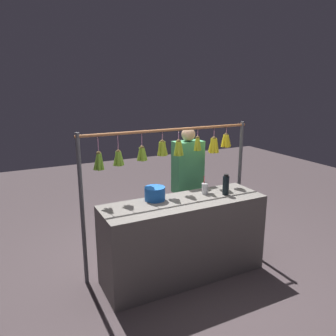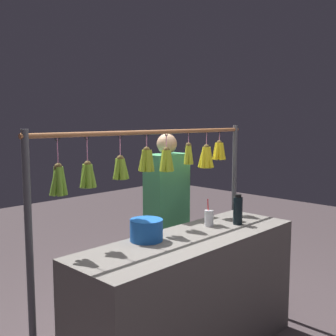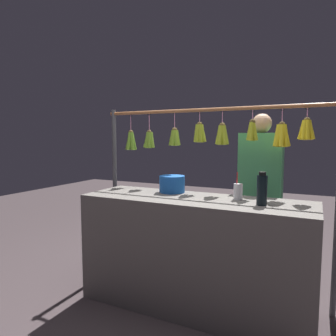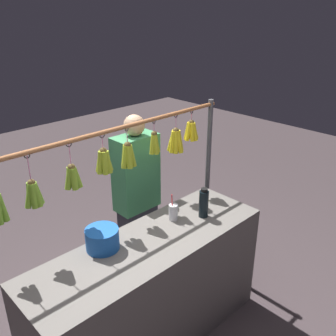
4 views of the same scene
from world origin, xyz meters
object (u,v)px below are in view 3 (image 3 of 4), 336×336
object	(u,v)px
water_bottle	(262,189)
blue_bucket	(172,184)
vendor_person	(260,202)
drink_cup	(238,192)

from	to	relation	value
water_bottle	blue_bucket	world-z (taller)	water_bottle
vendor_person	blue_bucket	bearing A→B (deg)	34.36
vendor_person	drink_cup	bearing A→B (deg)	81.30
drink_cup	blue_bucket	bearing A→B (deg)	-6.30
water_bottle	drink_cup	world-z (taller)	water_bottle
drink_cup	vendor_person	size ratio (longest dim) A/B	0.13
water_bottle	vendor_person	world-z (taller)	vendor_person
water_bottle	vendor_person	bearing A→B (deg)	-79.93
blue_bucket	drink_cup	distance (m)	0.61
water_bottle	vendor_person	size ratio (longest dim) A/B	0.15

